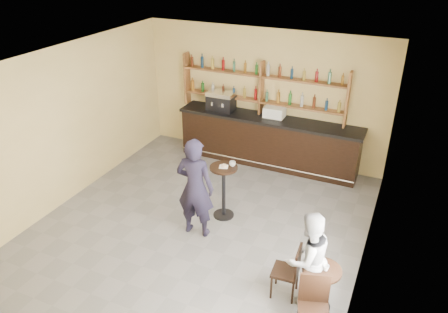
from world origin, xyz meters
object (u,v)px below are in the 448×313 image
at_px(pedestal_table, 224,192).
at_px(chair_west, 285,271).
at_px(bar_counter, 268,141).
at_px(man_main, 195,188).
at_px(cafe_table, 320,288).
at_px(chair_south, 314,312).
at_px(espresso_machine, 221,101).
at_px(pastry_case, 274,113).
at_px(patron_second, 308,259).

distance_m(pedestal_table, chair_west, 2.34).
height_order(bar_counter, pedestal_table, bar_counter).
distance_m(man_main, cafe_table, 2.77).
relative_size(bar_counter, chair_south, 4.54).
distance_m(espresso_machine, pastry_case, 1.37).
height_order(pastry_case, chair_south, pastry_case).
xyz_separation_m(bar_counter, chair_west, (1.72, -4.05, -0.14)).
height_order(pastry_case, chair_west, pastry_case).
bearing_deg(bar_counter, pedestal_table, -90.79).
bearing_deg(bar_counter, pastry_case, 0.00).
height_order(espresso_machine, man_main, man_main).
xyz_separation_m(pedestal_table, patron_second, (2.06, -1.52, 0.22)).
bearing_deg(pastry_case, chair_south, -73.26).
height_order(man_main, patron_second, man_main).
bearing_deg(pastry_case, bar_counter, 171.77).
xyz_separation_m(espresso_machine, pastry_case, (1.37, 0.00, -0.09)).
bearing_deg(chair_west, espresso_machine, -147.98).
relative_size(pastry_case, chair_south, 0.50).
height_order(espresso_machine, cafe_table, espresso_machine).
xyz_separation_m(man_main, patron_second, (2.31, -0.82, -0.19)).
distance_m(pastry_case, patron_second, 4.48).
bearing_deg(espresso_machine, pedestal_table, -64.67).
xyz_separation_m(cafe_table, chair_west, (-0.55, 0.05, 0.09)).
xyz_separation_m(bar_counter, cafe_table, (2.27, -4.10, -0.23)).
bearing_deg(bar_counter, espresso_machine, 180.00).
distance_m(espresso_machine, man_main, 3.38).
xyz_separation_m(bar_counter, pastry_case, (0.13, 0.00, 0.74)).
height_order(espresso_machine, chair_south, espresso_machine).
relative_size(cafe_table, chair_west, 0.80).
distance_m(espresso_machine, chair_west, 5.11).
relative_size(pedestal_table, chair_west, 1.22).
height_order(pedestal_table, man_main, man_main).
height_order(chair_south, patron_second, patron_second).
height_order(pedestal_table, cafe_table, pedestal_table).
xyz_separation_m(pastry_case, man_main, (-0.41, -3.20, -0.37)).
height_order(cafe_table, chair_south, chair_south).
distance_m(espresso_machine, pedestal_table, 2.91).
xyz_separation_m(pastry_case, pedestal_table, (-0.16, -2.50, -0.79)).
height_order(chair_west, chair_south, chair_south).
distance_m(cafe_table, chair_west, 0.56).
bearing_deg(cafe_table, pastry_case, 117.54).
distance_m(bar_counter, chair_west, 4.40).
relative_size(bar_counter, cafe_table, 6.05).
distance_m(bar_counter, pedestal_table, 2.50).
height_order(bar_counter, espresso_machine, espresso_machine).
relative_size(bar_counter, espresso_machine, 6.79).
xyz_separation_m(man_main, chair_south, (2.60, -1.50, -0.48)).
distance_m(bar_counter, chair_south, 5.24).
height_order(pedestal_table, chair_west, pedestal_table).
bearing_deg(pastry_case, cafe_table, -70.68).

